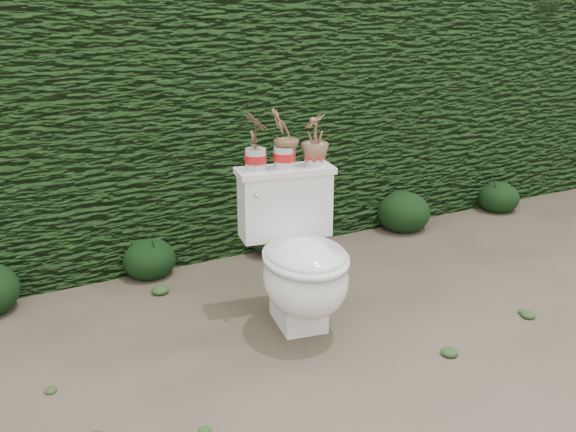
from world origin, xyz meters
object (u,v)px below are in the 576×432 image
potted_plant_left (255,142)px  potted_plant_right (315,141)px  toilet (300,261)px  potted_plant_center (284,140)px

potted_plant_left → potted_plant_right: potted_plant_left is taller
toilet → potted_plant_center: 0.61m
potted_plant_center → potted_plant_right: (0.16, -0.03, -0.02)m
potted_plant_left → potted_plant_center: potted_plant_center is taller
toilet → potted_plant_right: potted_plant_right is taller
potted_plant_center → potted_plant_right: potted_plant_center is taller
toilet → potted_plant_right: 0.62m
toilet → potted_plant_right: bearing=56.2°
toilet → potted_plant_left: size_ratio=2.68×
potted_plant_left → potted_plant_right: bearing=-97.8°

